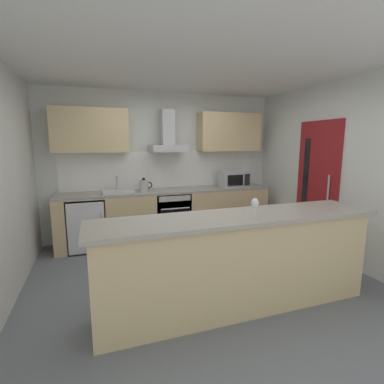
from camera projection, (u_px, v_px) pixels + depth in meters
ground at (199, 277)px, 3.72m from camera, size 5.21×4.73×0.02m
ceiling at (199, 64)px, 3.28m from camera, size 5.21×4.73×0.02m
wall_back at (163, 165)px, 5.29m from camera, size 5.21×0.12×2.60m
wall_right at (337, 171)px, 4.19m from camera, size 0.12×4.73×2.60m
backsplash_tile at (164, 170)px, 5.24m from camera, size 3.58×0.02×0.66m
counter_back at (169, 215)px, 5.08m from camera, size 3.70×0.60×0.90m
counter_island at (237, 262)px, 2.94m from camera, size 2.97×0.64×1.00m
upper_cabinets at (165, 131)px, 4.97m from camera, size 3.65×0.32×0.70m
side_door at (317, 187)px, 4.49m from camera, size 0.08×0.85×2.05m
oven at (171, 214)px, 5.07m from camera, size 0.60×0.62×0.80m
refrigerator at (87, 224)px, 4.62m from camera, size 0.58×0.60×0.85m
microwave at (234, 179)px, 5.33m from camera, size 0.50×0.38×0.30m
sink at (118, 191)px, 4.71m from camera, size 0.50×0.40×0.26m
kettle at (144, 186)px, 4.79m from camera, size 0.29×0.15×0.24m
range_hood at (168, 139)px, 4.96m from camera, size 0.62×0.45×0.72m
wine_glass at (255, 204)px, 2.81m from camera, size 0.08×0.08×0.18m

